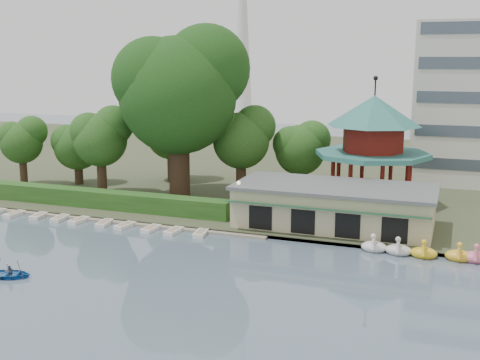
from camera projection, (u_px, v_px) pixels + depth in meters
The scene contains 13 objects.
ground_plane at pixel (120, 302), 40.19m from camera, with size 220.00×220.00×0.00m, color slate.
shore at pixel (307, 168), 87.99m from camera, with size 220.00×70.00×0.40m, color #424930.
embankment at pixel (217, 231), 56.08m from camera, with size 220.00×0.60×0.30m, color gray.
dock at pixel (106, 220), 60.04m from camera, with size 34.00×1.60×0.24m, color gray.
boathouse at pixel (334, 205), 56.57m from camera, with size 18.60×9.39×3.90m.
pavilion at pixel (373, 139), 64.09m from camera, with size 12.40×12.40×13.50m.
hedge at pixel (98, 199), 63.85m from camera, with size 30.00×2.00×1.80m, color #29571D.
lamp_post at pixel (239, 195), 56.50m from camera, with size 0.36×0.36×4.28m.
big_tree at pixel (180, 87), 66.55m from camera, with size 14.41×13.43×19.36m.
small_trees at pixel (165, 138), 72.21m from camera, with size 39.14×16.32×10.29m.
swan_boats at pixel (453, 255), 48.41m from camera, with size 14.81×2.10×1.92m.
moored_rowboats at pixel (80, 221), 59.41m from camera, with size 27.10×2.68×0.36m.
rowboat_with_passengers at pixel (9, 271), 44.57m from camera, with size 5.35×4.35×2.01m.
Camera 1 is at (20.56, -32.67, 16.03)m, focal length 45.00 mm.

